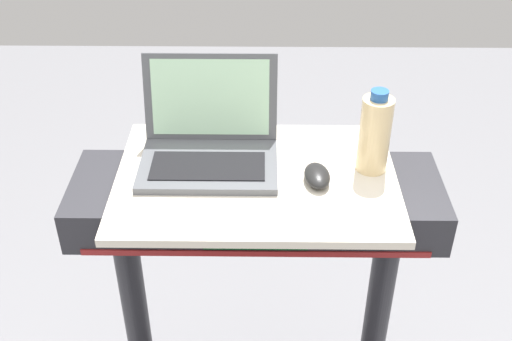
# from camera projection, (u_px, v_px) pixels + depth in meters

# --- Properties ---
(desk_board) EXTENTS (0.67, 0.47, 0.02)m
(desk_board) POSITION_uv_depth(u_px,v_px,m) (256.00, 179.00, 1.52)
(desk_board) COLOR beige
(desk_board) RESTS_ON treadmill_base
(laptop) EXTENTS (0.33, 0.27, 0.23)m
(laptop) POSITION_uv_depth(u_px,v_px,m) (209.00, 143.00, 1.55)
(laptop) COLOR #515459
(laptop) RESTS_ON desk_board
(computer_mouse) EXTENTS (0.07, 0.10, 0.03)m
(computer_mouse) POSITION_uv_depth(u_px,v_px,m) (317.00, 176.00, 1.48)
(computer_mouse) COLOR black
(computer_mouse) RESTS_ON desk_board
(water_bottle) EXTENTS (0.07, 0.07, 0.21)m
(water_bottle) POSITION_uv_depth(u_px,v_px,m) (375.00, 134.00, 1.48)
(water_bottle) COLOR beige
(water_bottle) RESTS_ON desk_board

